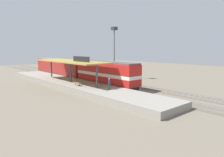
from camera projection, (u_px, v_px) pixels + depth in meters
ground_plane at (99, 82)px, 42.33m from camera, size 120.00×120.00×0.00m
track_near at (91, 83)px, 41.02m from camera, size 3.20×110.00×0.16m
track_far at (109, 81)px, 44.02m from camera, size 3.20×110.00×0.16m
platform at (71, 84)px, 37.96m from camera, size 6.00×44.00×0.90m
station_canopy at (71, 62)px, 37.31m from camera, size 5.20×18.00×4.70m
platform_bench at (77, 83)px, 33.55m from camera, size 0.44×1.70×0.50m
locomotive at (106, 74)px, 37.22m from camera, size 2.93×14.43×4.44m
passenger_carriage_single at (60, 67)px, 50.64m from camera, size 2.90×20.00×4.24m
light_mast at (114, 42)px, 46.32m from camera, size 1.10×1.10×11.70m
person_waiting at (74, 77)px, 36.46m from camera, size 0.34×0.34×1.71m
person_walking at (109, 83)px, 30.32m from camera, size 0.34×0.34×1.71m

